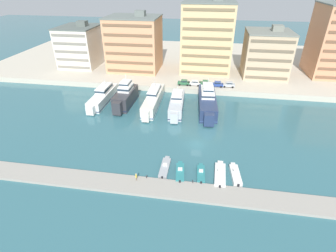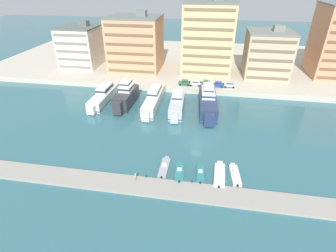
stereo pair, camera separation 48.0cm
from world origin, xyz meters
TOP-DOWN VIEW (x-y plane):
  - ground_plane at (0.00, 0.00)m, footprint 400.00×400.00m
  - quay_promenade at (0.00, 65.22)m, footprint 180.00×70.00m
  - pier_dock at (0.00, -16.10)m, footprint 120.00×4.81m
  - yacht_white_far_left at (-30.82, 19.81)m, footprint 4.15×19.99m
  - yacht_charcoal_left at (-23.08, 18.47)m, footprint 4.83×15.70m
  - yacht_ivory_mid_left at (-14.52, 19.39)m, footprint 3.84×22.26m
  - yacht_silver_center_left at (-7.08, 17.52)m, footprint 4.59×17.90m
  - yacht_navy_center at (1.76, 19.90)m, footprint 6.32×22.73m
  - motorboat_grey_far_left at (-5.91, -10.14)m, footprint 1.73×7.09m
  - motorboat_teal_left at (-2.63, -11.18)m, footprint 2.19×6.37m
  - motorboat_teal_mid_left at (1.54, -10.95)m, footprint 1.84×6.00m
  - motorboat_white_center_left at (5.32, -10.67)m, footprint 2.25×7.87m
  - motorboat_white_center at (8.34, -10.23)m, footprint 2.29×6.84m
  - car_green_far_left at (-6.66, 33.21)m, footprint 4.12×1.96m
  - car_white_left at (-3.02, 33.31)m, footprint 4.14×1.99m
  - car_green_mid_left at (0.63, 33.91)m, footprint 4.11×1.93m
  - car_blue_center_left at (4.67, 33.45)m, footprint 4.14×2.00m
  - car_silver_center at (8.55, 33.73)m, footprint 4.10×1.93m
  - apartment_block_far_left at (-51.02, 49.78)m, footprint 14.65×17.27m
  - apartment_block_left at (-27.68, 47.92)m, footprint 19.58×16.41m
  - apartment_block_mid_left at (-0.14, 51.54)m, footprint 18.86×17.86m
  - apartment_block_center_left at (21.64, 48.40)m, footprint 15.77×16.00m
  - pedestrian_near_edge at (-10.69, -14.93)m, footprint 0.33×0.63m
  - bollard_west at (-8.91, -13.94)m, footprint 0.20×0.20m
  - bollard_west_mid at (0.15, -13.94)m, footprint 0.20×0.20m

SIDE VIEW (x-z plane):
  - ground_plane at x=0.00m, z-range 0.00..0.00m
  - pier_dock at x=0.00m, z-range 0.00..0.53m
  - motorboat_grey_far_left at x=-5.91m, z-range -0.19..1.03m
  - motorboat_teal_mid_left at x=1.54m, z-range -0.18..1.04m
  - motorboat_teal_left at x=-2.63m, z-range -0.20..1.12m
  - motorboat_white_center at x=8.34m, z-range -0.26..1.28m
  - motorboat_white_center_left at x=5.32m, z-range -0.21..1.26m
  - bollard_west at x=-8.91m, z-range 0.55..1.16m
  - bollard_west_mid at x=0.15m, z-range 0.55..1.16m
  - quay_promenade at x=0.00m, z-range 0.00..1.86m
  - pedestrian_near_edge at x=-10.69m, z-range 0.69..2.36m
  - yacht_white_far_left at x=-30.82m, z-range -1.37..5.08m
  - yacht_silver_center_left at x=-7.08m, z-range -1.34..5.37m
  - yacht_ivory_mid_left at x=-14.52m, z-range -1.36..5.48m
  - yacht_navy_center at x=1.76m, z-range -1.74..6.70m
  - yacht_charcoal_left at x=-23.08m, z-range -1.77..7.28m
  - car_green_far_left at x=-6.66m, z-range 1.94..3.74m
  - car_white_left at x=-3.02m, z-range 1.94..3.74m
  - car_green_mid_left at x=0.63m, z-range 1.94..3.74m
  - car_blue_center_left at x=4.67m, z-range 1.94..3.74m
  - car_silver_center at x=8.55m, z-range 1.94..3.74m
  - apartment_block_far_left at x=-51.02m, z-range 0.92..18.42m
  - apartment_block_center_left at x=21.64m, z-range 0.92..18.93m
  - apartment_block_left at x=-27.68m, z-range 0.91..22.80m
  - apartment_block_mid_left at x=-0.14m, z-range 0.91..27.92m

